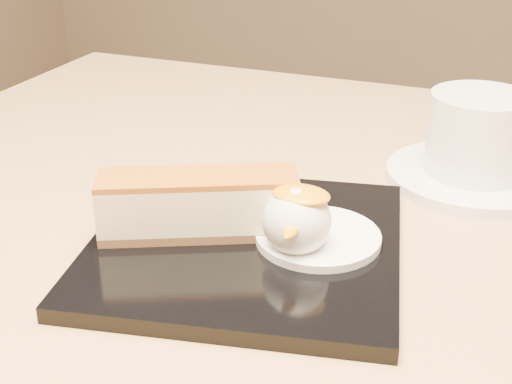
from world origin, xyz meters
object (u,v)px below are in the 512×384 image
at_px(table, 243,370).
at_px(cheesecake, 198,204).
at_px(dessert_plate, 246,245).
at_px(coffee_cup, 481,132).
at_px(ice_cream_scoop, 297,221).
at_px(saucer, 472,176).

xyz_separation_m(table, cheesecake, (-0.01, -0.06, 0.19)).
xyz_separation_m(dessert_plate, coffee_cup, (0.14, 0.19, 0.04)).
distance_m(dessert_plate, ice_cream_scoop, 0.05).
bearing_deg(coffee_cup, dessert_plate, -135.24).
relative_size(table, ice_cream_scoop, 16.72).
bearing_deg(ice_cream_scoop, cheesecake, 180.00).
bearing_deg(table, cheesecake, -100.40).
relative_size(ice_cream_scoop, saucer, 0.32).
xyz_separation_m(saucer, coffee_cup, (0.00, 0.00, 0.04)).
distance_m(dessert_plate, saucer, 0.23).
bearing_deg(saucer, ice_cream_scoop, -117.21).
relative_size(cheesecake, ice_cream_scoop, 3.04).
bearing_deg(table, saucer, 40.00).
relative_size(cheesecake, saucer, 0.97).
distance_m(table, dessert_plate, 0.17).
relative_size(ice_cream_scoop, coffee_cup, 0.41).
height_order(dessert_plate, ice_cream_scoop, ice_cream_scoop).
height_order(table, ice_cream_scoop, ice_cream_scoop).
height_order(cheesecake, saucer, cheesecake).
distance_m(cheesecake, ice_cream_scoop, 0.08).
relative_size(saucer, coffee_cup, 1.30).
bearing_deg(dessert_plate, coffee_cup, 53.11).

